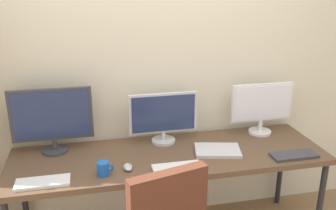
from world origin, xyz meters
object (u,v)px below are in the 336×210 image
at_px(monitor_left, 52,118).
at_px(keyboard_center, 177,168).
at_px(monitor_right, 262,106).
at_px(monitor_center, 163,116).
at_px(keyboard_right, 294,155).
at_px(desk, 170,160).
at_px(laptop_closed, 218,150).
at_px(coffee_mug, 104,169).
at_px(computer_mouse, 128,167).
at_px(keyboard_left, 43,182).

distance_m(monitor_left, keyboard_center, 0.94).
bearing_deg(monitor_right, monitor_center, 180.00).
distance_m(monitor_center, keyboard_right, 0.97).
height_order(desk, laptop_closed, laptop_closed).
distance_m(keyboard_right, coffee_mug, 1.31).
relative_size(keyboard_center, computer_mouse, 3.37).
height_order(monitor_left, monitor_center, monitor_left).
xyz_separation_m(desk, monitor_left, (-0.79, 0.21, 0.31)).
relative_size(monitor_left, keyboard_right, 1.73).
distance_m(keyboard_left, computer_mouse, 0.53).
xyz_separation_m(monitor_center, laptop_closed, (0.34, -0.26, -0.20)).
distance_m(keyboard_center, laptop_closed, 0.39).
bearing_deg(monitor_center, desk, -90.00).
bearing_deg(laptop_closed, monitor_center, 156.15).
distance_m(monitor_right, keyboard_left, 1.71).
relative_size(desk, coffee_mug, 21.02).
bearing_deg(keyboard_right, monitor_center, 152.23).
distance_m(desk, laptop_closed, 0.35).
relative_size(keyboard_left, coffee_mug, 3.05).
relative_size(monitor_right, keyboard_center, 1.56).
distance_m(monitor_center, keyboard_center, 0.48).
relative_size(monitor_right, keyboard_left, 1.56).
bearing_deg(monitor_center, monitor_right, -0.00).
bearing_deg(coffee_mug, monitor_right, 18.12).
height_order(monitor_center, coffee_mug, monitor_center).
xyz_separation_m(computer_mouse, laptop_closed, (0.66, 0.11, -0.00)).
height_order(monitor_center, keyboard_left, monitor_center).
bearing_deg(monitor_right, coffee_mug, -161.88).
xyz_separation_m(monitor_left, computer_mouse, (0.48, -0.37, -0.24)).
bearing_deg(desk, coffee_mug, -156.84).
relative_size(computer_mouse, laptop_closed, 0.30).
relative_size(desk, monitor_left, 3.97).
xyz_separation_m(desk, monitor_right, (0.79, 0.21, 0.28)).
relative_size(monitor_center, laptop_closed, 1.61).
relative_size(monitor_left, monitor_center, 1.09).
bearing_deg(desk, computer_mouse, -152.85).
distance_m(monitor_left, coffee_mug, 0.57).
bearing_deg(keyboard_right, keyboard_center, 180.00).
height_order(desk, computer_mouse, computer_mouse).
distance_m(desk, coffee_mug, 0.52).
height_order(keyboard_right, coffee_mug, coffee_mug).
bearing_deg(monitor_left, desk, -14.98).
relative_size(desk, monitor_center, 4.32).
xyz_separation_m(monitor_left, monitor_center, (0.79, -0.00, -0.05)).
bearing_deg(monitor_left, keyboard_center, -29.13).
relative_size(monitor_right, laptop_closed, 1.57).
distance_m(monitor_center, laptop_closed, 0.47).
xyz_separation_m(desk, keyboard_left, (-0.84, -0.23, 0.06)).
relative_size(keyboard_center, keyboard_right, 0.99).
bearing_deg(monitor_right, computer_mouse, -161.37).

